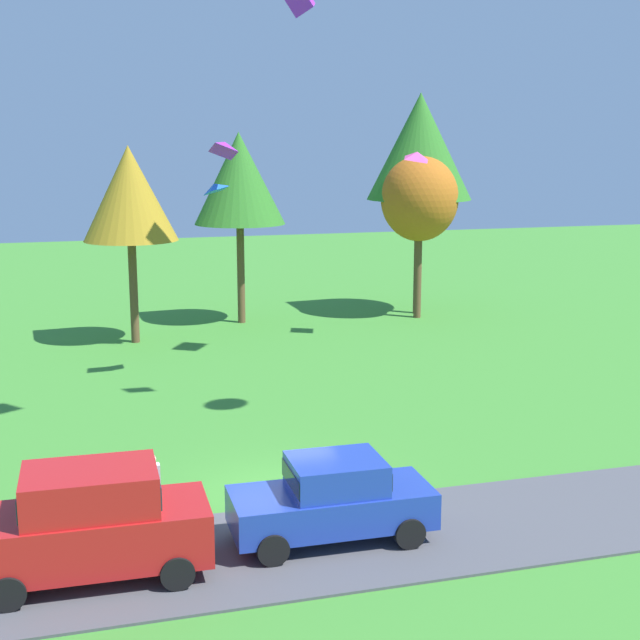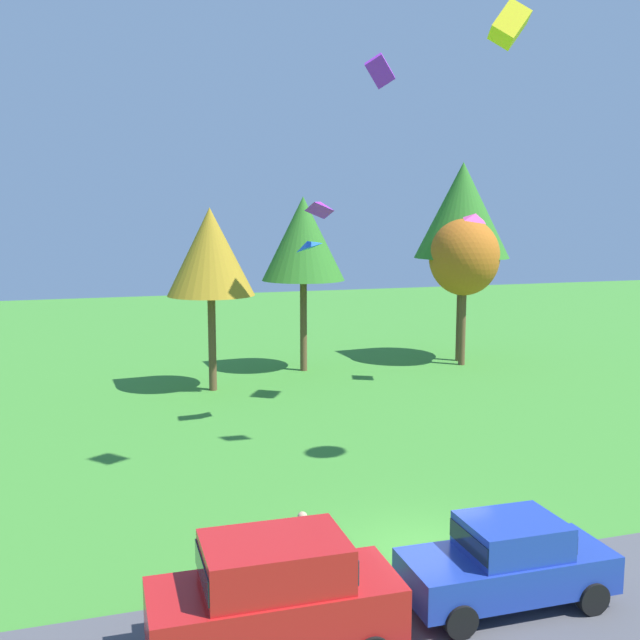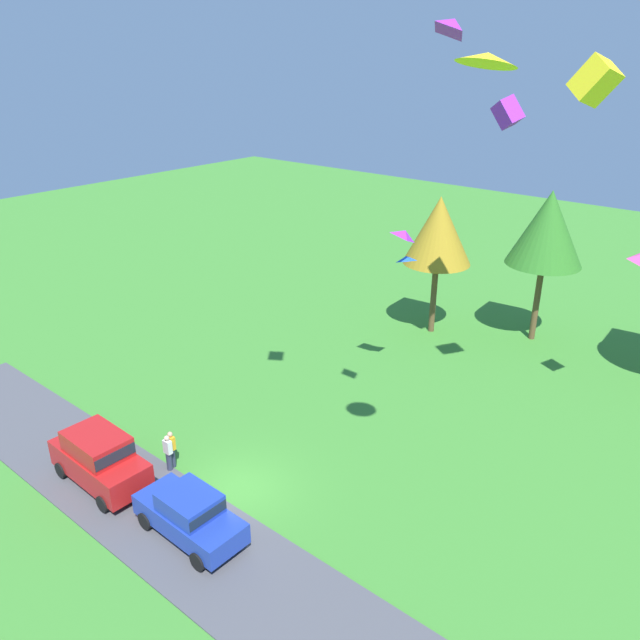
{
  "view_description": "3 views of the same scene",
  "coord_description": "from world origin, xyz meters",
  "views": [
    {
      "loc": [
        -4.68,
        -20.27,
        8.66
      ],
      "look_at": [
        2.11,
        3.48,
        3.65
      ],
      "focal_mm": 50.0,
      "sensor_mm": 36.0,
      "label": 1
    },
    {
      "loc": [
        -7.6,
        -15.64,
        8.18
      ],
      "look_at": [
        -0.64,
        6.21,
        4.9
      ],
      "focal_mm": 42.0,
      "sensor_mm": 36.0,
      "label": 2
    },
    {
      "loc": [
        15.39,
        -13.31,
        16.15
      ],
      "look_at": [
        -0.56,
        5.78,
        5.33
      ],
      "focal_mm": 35.0,
      "sensor_mm": 36.0,
      "label": 3
    }
  ],
  "objects": [
    {
      "name": "ground_plane",
      "position": [
        0.0,
        0.0,
        0.0
      ],
      "size": [
        120.0,
        120.0,
        0.0
      ],
      "primitive_type": "plane",
      "color": "#3D842D"
    },
    {
      "name": "pavement_strip",
      "position": [
        0.0,
        -2.98,
        0.03
      ],
      "size": [
        36.0,
        4.4,
        0.06
      ],
      "primitive_type": "cube",
      "color": "#4C4C51",
      "rests_on": "ground"
    },
    {
      "name": "car_suv_near_entrance",
      "position": [
        -4.5,
        -3.2,
        1.3
      ],
      "size": [
        4.64,
        2.12,
        2.28
      ],
      "color": "red",
      "rests_on": "ground"
    },
    {
      "name": "car_sedan_mid_row",
      "position": [
        0.6,
        -2.83,
        1.04
      ],
      "size": [
        4.43,
        2.0,
        1.84
      ],
      "color": "#1E389E",
      "rests_on": "ground"
    },
    {
      "name": "person_beside_suv",
      "position": [
        -3.23,
        -0.67,
        0.88
      ],
      "size": [
        0.36,
        0.24,
        1.71
      ],
      "color": "#2D334C",
      "rests_on": "ground"
    },
    {
      "name": "person_on_lawn",
      "position": [
        -3.11,
        -0.94,
        0.88
      ],
      "size": [
        0.36,
        0.24,
        1.71
      ],
      "color": "#2D334C",
      "rests_on": "ground"
    },
    {
      "name": "tree_far_right",
      "position": [
        -2.01,
        18.34,
        6.41
      ],
      "size": [
        4.0,
        4.0,
        8.45
      ],
      "color": "brown",
      "rests_on": "ground"
    },
    {
      "name": "tree_lone_near",
      "position": [
        3.26,
        21.28,
        6.86
      ],
      "size": [
        4.28,
        4.28,
        9.03
      ],
      "color": "brown",
      "rests_on": "ground"
    },
    {
      "name": "tree_left_of_center",
      "position": [
        11.88,
        20.12,
        5.84
      ],
      "size": [
        3.76,
        3.76,
        7.95
      ],
      "color": "brown",
      "rests_on": "ground"
    },
    {
      "name": "tree_right_of_center",
      "position": [
        12.28,
        21.19,
        8.31
      ],
      "size": [
        5.18,
        5.18,
        10.93
      ],
      "color": "brown",
      "rests_on": "ground"
    },
    {
      "name": "kite_diamond_low_drifter",
      "position": [
        9.68,
        15.11,
        8.0
      ],
      "size": [
        1.25,
        1.32,
        0.54
      ],
      "primitive_type": "pyramid",
      "rotation": [
        -0.21,
        0.0,
        3.49
      ],
      "color": "#EA4C9E"
    },
    {
      "name": "kite_diamond_near_flag",
      "position": [
        0.7,
        10.35,
        8.41
      ],
      "size": [
        1.26,
        1.33,
        0.76
      ],
      "primitive_type": "pyramid",
      "rotation": [
        0.44,
        0.0,
        2.55
      ],
      "color": "purple"
    },
    {
      "name": "kite_diamond_high_right",
      "position": [
        0.39,
        11.01,
        7.02
      ],
      "size": [
        1.12,
        1.11,
        0.51
      ],
      "primitive_type": "pyramid",
      "rotation": [
        0.34,
        0.0,
        4.12
      ],
      "color": "blue"
    }
  ]
}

